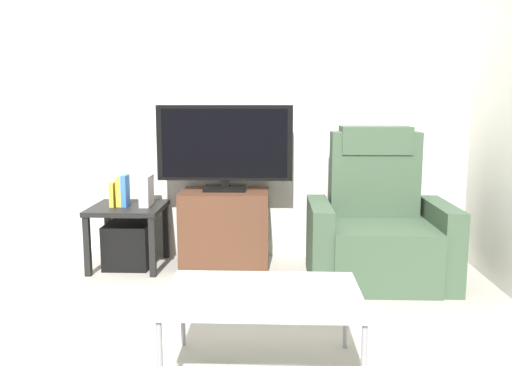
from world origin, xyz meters
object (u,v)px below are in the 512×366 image
(television, at_px, (225,146))
(subwoofer_box, at_px, (129,245))
(book_leftmost, at_px, (113,194))
(book_middle, at_px, (121,192))
(game_console, at_px, (146,191))
(tv_stand, at_px, (225,228))
(coffee_table, at_px, (263,297))
(book_rightmost, at_px, (125,191))
(recliner_armchair, at_px, (378,227))
(cell_phone, at_px, (287,296))
(side_table, at_px, (128,215))

(television, relative_size, subwoofer_box, 3.04)
(book_leftmost, distance_m, book_middle, 0.06)
(subwoofer_box, bearing_deg, game_console, 3.95)
(tv_stand, bearing_deg, book_leftmost, -175.01)
(television, xyz_separation_m, coffee_table, (0.33, -1.64, -0.56))
(coffee_table, bearing_deg, book_rightmost, 124.69)
(recliner_armchair, bearing_deg, television, 164.07)
(book_rightmost, bearing_deg, book_leftmost, 180.00)
(subwoofer_box, distance_m, book_leftmost, 0.41)
(game_console, distance_m, cell_phone, 1.94)
(game_console, bearing_deg, book_leftmost, -173.02)
(side_table, height_order, book_leftmost, book_leftmost)
(television, relative_size, recliner_armchair, 0.95)
(book_rightmost, bearing_deg, coffee_table, -55.31)
(television, relative_size, book_rightmost, 4.32)
(television, height_order, book_leftmost, television)
(recliner_armchair, relative_size, side_table, 2.00)
(subwoofer_box, xyz_separation_m, coffee_table, (1.06, -1.57, 0.20))
(recliner_armchair, height_order, subwoofer_box, recliner_armchair)
(book_rightmost, bearing_deg, subwoofer_box, 68.88)
(recliner_armchair, relative_size, cell_phone, 7.20)
(subwoofer_box, height_order, coffee_table, coffee_table)
(subwoofer_box, relative_size, game_console, 1.48)
(side_table, bearing_deg, book_leftmost, -168.69)
(recliner_armchair, height_order, book_rightmost, recliner_armchair)
(book_leftmost, bearing_deg, recliner_armchair, -5.55)
(subwoofer_box, height_order, book_leftmost, book_leftmost)
(book_rightmost, height_order, coffee_table, book_rightmost)
(book_leftmost, bearing_deg, book_middle, 0.00)
(book_leftmost, bearing_deg, game_console, 6.98)
(coffee_table, bearing_deg, book_leftmost, 126.94)
(tv_stand, distance_m, recliner_armchair, 1.15)
(side_table, bearing_deg, recliner_armchair, -6.46)
(book_leftmost, relative_size, coffee_table, 0.20)
(book_leftmost, xyz_separation_m, cell_phone, (1.27, -1.60, -0.17))
(recliner_armchair, bearing_deg, coffee_table, -121.87)
(tv_stand, xyz_separation_m, cell_phone, (0.44, -1.67, 0.10))
(television, height_order, recliner_armchair, television)
(side_table, distance_m, book_rightmost, 0.20)
(book_leftmost, bearing_deg, book_rightmost, 0.00)
(tv_stand, bearing_deg, book_rightmost, -174.40)
(book_middle, distance_m, cell_phone, 2.02)
(side_table, relative_size, cell_phone, 3.60)
(tv_stand, bearing_deg, side_table, -175.89)
(book_middle, bearing_deg, game_console, 9.10)
(television, bearing_deg, game_console, -174.02)
(tv_stand, relative_size, book_leftmost, 3.63)
(side_table, distance_m, cell_phone, 2.00)
(recliner_armchair, bearing_deg, book_rightmost, 172.43)
(side_table, bearing_deg, book_middle, -154.74)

